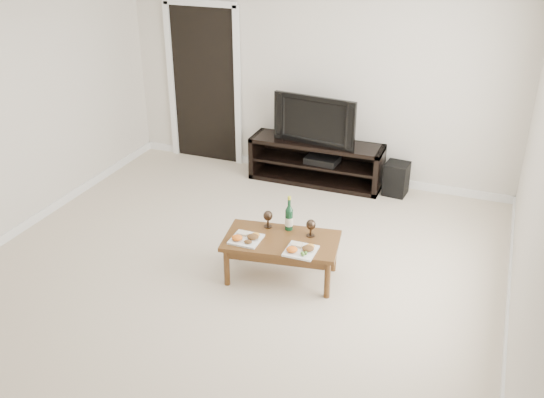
{
  "coord_description": "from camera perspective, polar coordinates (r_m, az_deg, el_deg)",
  "views": [
    {
      "loc": [
        2.13,
        -4.28,
        3.25
      ],
      "look_at": [
        0.27,
        0.51,
        0.7
      ],
      "focal_mm": 40.0,
      "sensor_mm": 36.0,
      "label": 1
    }
  ],
  "objects": [
    {
      "name": "subwoofer",
      "position": [
        7.51,
        11.61,
        1.88
      ],
      "size": [
        0.29,
        0.29,
        0.41
      ],
      "primitive_type": "cube",
      "rotation": [
        0.0,
        0.0,
        -0.09
      ],
      "color": "black",
      "rests_on": "ground"
    },
    {
      "name": "plate_right",
      "position": [
        5.42,
        2.73,
        -4.68
      ],
      "size": [
        0.27,
        0.27,
        0.07
      ],
      "primitive_type": "cube",
      "color": "white",
      "rests_on": "coffee_table"
    },
    {
      "name": "goblet_right",
      "position": [
        5.65,
        3.67,
        -2.74
      ],
      "size": [
        0.09,
        0.09,
        0.17
      ],
      "primitive_type": null,
      "color": "#34261C",
      "rests_on": "coffee_table"
    },
    {
      "name": "doorway",
      "position": [
        8.23,
        -6.37,
        10.53
      ],
      "size": [
        0.9,
        0.02,
        2.05
      ],
      "primitive_type": "cube",
      "color": "black",
      "rests_on": "ground"
    },
    {
      "name": "media_console",
      "position": [
        7.67,
        4.16,
        3.5
      ],
      "size": [
        1.67,
        0.45,
        0.55
      ],
      "primitive_type": "cube",
      "color": "black",
      "rests_on": "ground"
    },
    {
      "name": "floor",
      "position": [
        5.78,
        -4.39,
        -7.93
      ],
      "size": [
        5.5,
        5.5,
        0.0
      ],
      "primitive_type": "plane",
      "color": "beige",
      "rests_on": "ground"
    },
    {
      "name": "plate_left",
      "position": [
        5.6,
        -2.46,
        -3.58
      ],
      "size": [
        0.27,
        0.27,
        0.07
      ],
      "primitive_type": "cube",
      "color": "white",
      "rests_on": "coffee_table"
    },
    {
      "name": "coffee_table",
      "position": [
        5.74,
        0.88,
        -5.6
      ],
      "size": [
        1.13,
        0.73,
        0.42
      ],
      "primitive_type": "cube",
      "rotation": [
        0.0,
        0.0,
        0.15
      ],
      "color": "#573318",
      "rests_on": "ground"
    },
    {
      "name": "av_receiver",
      "position": [
        7.62,
        4.77,
        3.72
      ],
      "size": [
        0.42,
        0.33,
        0.08
      ],
      "primitive_type": "cube",
      "rotation": [
        0.0,
        0.0,
        -0.07
      ],
      "color": "black",
      "rests_on": "media_console"
    },
    {
      "name": "wine_bottle",
      "position": [
        5.71,
        1.62,
        -1.34
      ],
      "size": [
        0.07,
        0.07,
        0.35
      ],
      "primitive_type": "cylinder",
      "color": "#0F381E",
      "rests_on": "coffee_table"
    },
    {
      "name": "back_wall",
      "position": [
        7.62,
        4.31,
        11.48
      ],
      "size": [
        5.0,
        0.04,
        2.6
      ],
      "primitive_type": "cube",
      "color": "silver",
      "rests_on": "ground"
    },
    {
      "name": "goblet_left",
      "position": [
        5.79,
        -0.38,
        -1.9
      ],
      "size": [
        0.09,
        0.09,
        0.17
      ],
      "primitive_type": null,
      "color": "#34261C",
      "rests_on": "coffee_table"
    },
    {
      "name": "television",
      "position": [
        7.47,
        4.31,
        7.59
      ],
      "size": [
        1.06,
        0.26,
        0.61
      ],
      "primitive_type": "imported",
      "rotation": [
        0.0,
        0.0,
        -0.11
      ],
      "color": "black",
      "rests_on": "media_console"
    }
  ]
}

